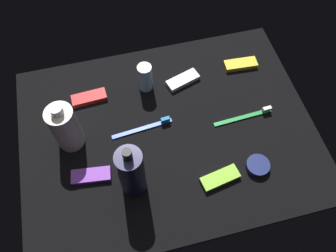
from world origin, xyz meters
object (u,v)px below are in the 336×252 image
(toothbrush_blue, at_px, (146,127))
(snack_bar_yellow, at_px, (241,64))
(snack_bar_lime, at_px, (220,178))
(lotion_bottle, at_px, (131,172))
(snack_bar_white, at_px, (183,80))
(cream_tin_left, at_px, (258,166))
(deodorant_stick, at_px, (145,77))
(snack_bar_red, at_px, (89,98))
(toothbrush_green, at_px, (246,116))
(snack_bar_purple, at_px, (91,176))
(bodywash_bottle, at_px, (65,127))

(toothbrush_blue, bearing_deg, snack_bar_yellow, 23.86)
(toothbrush_blue, height_order, snack_bar_lime, toothbrush_blue)
(lotion_bottle, distance_m, snack_bar_lime, 0.24)
(snack_bar_lime, distance_m, snack_bar_white, 0.34)
(lotion_bottle, distance_m, cream_tin_left, 0.35)
(deodorant_stick, height_order, snack_bar_red, deodorant_stick)
(snack_bar_yellow, bearing_deg, toothbrush_green, -101.32)
(snack_bar_yellow, bearing_deg, snack_bar_purple, -149.35)
(cream_tin_left, bearing_deg, bodywash_bottle, 156.97)
(toothbrush_blue, distance_m, snack_bar_purple, 0.21)
(snack_bar_red, bearing_deg, toothbrush_green, -25.03)
(toothbrush_green, height_order, toothbrush_blue, same)
(bodywash_bottle, height_order, snack_bar_yellow, bodywash_bottle)
(deodorant_stick, bearing_deg, snack_bar_purple, -128.71)
(cream_tin_left, bearing_deg, snack_bar_lime, -175.77)
(lotion_bottle, bearing_deg, snack_bar_red, 104.41)
(cream_tin_left, bearing_deg, deodorant_stick, 124.92)
(lotion_bottle, height_order, bodywash_bottle, lotion_bottle)
(deodorant_stick, bearing_deg, toothbrush_green, -34.26)
(lotion_bottle, xyz_separation_m, cream_tin_left, (0.33, -0.03, -0.08))
(bodywash_bottle, bearing_deg, toothbrush_green, -5.11)
(toothbrush_green, distance_m, snack_bar_white, 0.23)
(toothbrush_green, bearing_deg, lotion_bottle, -160.28)
(lotion_bottle, xyz_separation_m, snack_bar_white, (0.21, 0.30, -0.08))
(snack_bar_yellow, xyz_separation_m, cream_tin_left, (-0.08, -0.35, 0.00))
(toothbrush_green, bearing_deg, toothbrush_blue, 173.24)
(snack_bar_lime, relative_size, snack_bar_white, 1.00)
(toothbrush_green, xyz_separation_m, snack_bar_yellow, (0.05, 0.19, 0.00))
(toothbrush_green, bearing_deg, snack_bar_lime, -129.45)
(deodorant_stick, relative_size, snack_bar_purple, 0.91)
(toothbrush_green, height_order, snack_bar_purple, toothbrush_green)
(snack_bar_white, relative_size, snack_bar_yellow, 1.00)
(toothbrush_green, height_order, snack_bar_lime, toothbrush_green)
(deodorant_stick, bearing_deg, bodywash_bottle, -151.19)
(snack_bar_lime, distance_m, snack_bar_red, 0.46)
(lotion_bottle, height_order, snack_bar_white, lotion_bottle)
(snack_bar_lime, height_order, snack_bar_red, same)
(snack_bar_purple, bearing_deg, bodywash_bottle, 114.64)
(lotion_bottle, bearing_deg, snack_bar_yellow, 37.62)
(bodywash_bottle, height_order, deodorant_stick, bodywash_bottle)
(toothbrush_blue, bearing_deg, snack_bar_white, 42.66)
(lotion_bottle, bearing_deg, bodywash_bottle, 129.81)
(snack_bar_lime, height_order, cream_tin_left, cream_tin_left)
(toothbrush_green, xyz_separation_m, snack_bar_purple, (-0.47, -0.08, 0.00))
(bodywash_bottle, bearing_deg, snack_bar_white, 19.28)
(lotion_bottle, height_order, snack_bar_lime, lotion_bottle)
(snack_bar_white, relative_size, cream_tin_left, 1.64)
(toothbrush_green, height_order, snack_bar_red, toothbrush_green)
(snack_bar_red, bearing_deg, toothbrush_blue, -47.47)
(lotion_bottle, xyz_separation_m, snack_bar_lime, (0.22, -0.04, -0.08))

